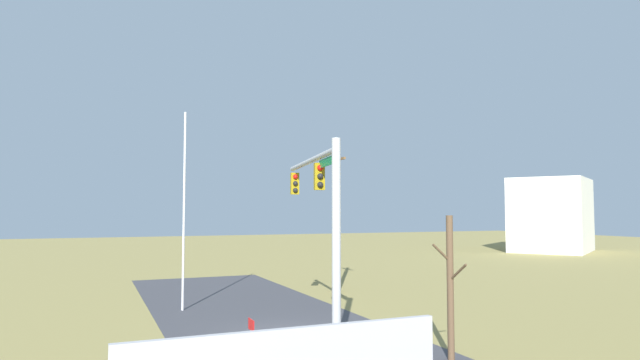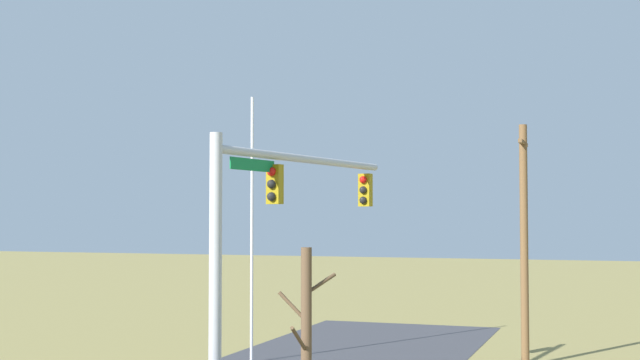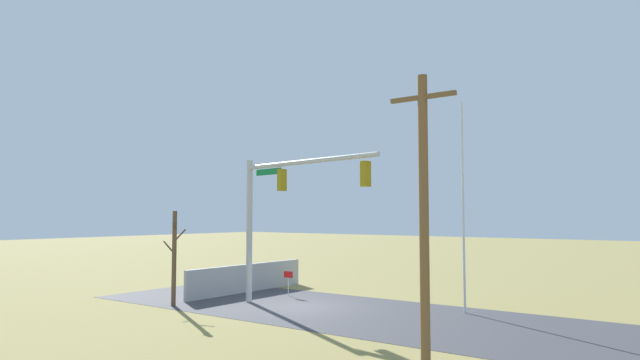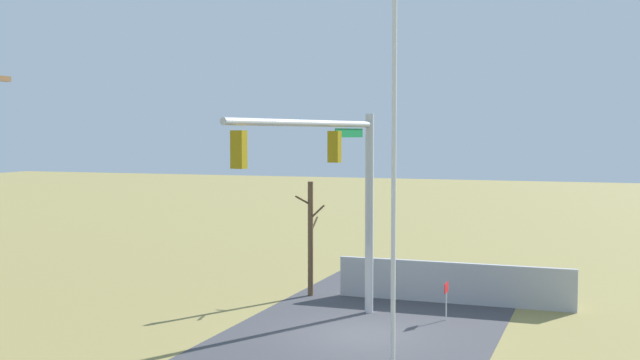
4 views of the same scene
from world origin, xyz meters
name	(u,v)px [view 2 (image 2 of 4)]	position (x,y,z in m)	size (l,w,h in m)	color
signal_mast	(271,221)	(0.64, 0.95, 4.71)	(7.98, 1.65, 6.63)	#B2B5BA
flagpole	(252,229)	(-6.39, -2.65, 4.40)	(0.10, 0.10, 8.81)	silver
utility_pole	(524,239)	(-8.71, 5.96, 4.07)	(1.90, 0.26, 7.81)	brown
bare_tree	(306,359)	(4.74, 3.36, 2.17)	(1.27, 1.02, 4.23)	brown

